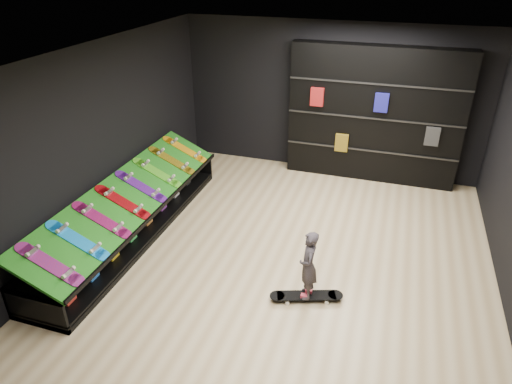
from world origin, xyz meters
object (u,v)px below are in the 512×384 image
(display_rack, at_px, (133,220))
(back_shelving, at_px, (374,115))
(floor_skateboard, at_px, (306,297))
(child, at_px, (308,277))

(display_rack, xyz_separation_m, back_shelving, (3.45, 3.32, 1.06))
(back_shelving, height_order, floor_skateboard, back_shelving)
(back_shelving, height_order, child, back_shelving)
(display_rack, xyz_separation_m, child, (3.06, -0.74, 0.13))
(display_rack, relative_size, floor_skateboard, 4.59)
(back_shelving, distance_m, floor_skateboard, 4.27)
(display_rack, distance_m, back_shelving, 4.90)
(child, bearing_deg, display_rack, -118.22)
(display_rack, height_order, child, child)
(display_rack, distance_m, child, 3.15)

